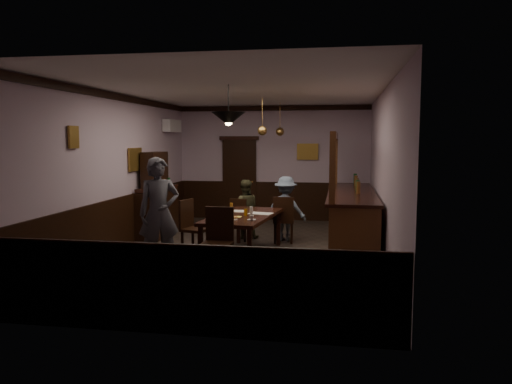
% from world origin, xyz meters
% --- Properties ---
extents(room, '(5.01, 8.01, 3.01)m').
position_xyz_m(room, '(0.00, 0.00, 1.50)').
color(room, '#2D2621').
rests_on(room, ground).
extents(dining_table, '(1.23, 2.29, 0.75)m').
position_xyz_m(dining_table, '(0.03, -0.20, 0.69)').
color(dining_table, black).
rests_on(dining_table, ground).
extents(chair_far_left, '(0.48, 0.48, 0.89)m').
position_xyz_m(chair_far_left, '(-0.30, 1.12, 0.49)').
color(chair_far_left, black).
rests_on(chair_far_left, ground).
extents(chair_far_right, '(0.45, 0.45, 0.96)m').
position_xyz_m(chair_far_right, '(0.62, 1.01, 0.53)').
color(chair_far_right, black).
rests_on(chair_far_right, ground).
extents(chair_near, '(0.46, 0.46, 1.05)m').
position_xyz_m(chair_near, '(-0.12, -1.51, 0.58)').
color(chair_near, black).
rests_on(chair_near, ground).
extents(chair_side, '(0.54, 0.54, 1.02)m').
position_xyz_m(chair_side, '(-0.92, -0.29, 0.56)').
color(chair_side, black).
rests_on(chair_side, ground).
extents(person_standing, '(0.80, 0.71, 1.83)m').
position_xyz_m(person_standing, '(-1.15, -1.33, 0.91)').
color(person_standing, '#4E4E59').
rests_on(person_standing, ground).
extents(person_seated_left, '(0.69, 0.59, 1.26)m').
position_xyz_m(person_seated_left, '(-0.26, 1.39, 0.63)').
color(person_seated_left, '#424027').
rests_on(person_seated_left, ground).
extents(person_seated_right, '(0.97, 0.70, 1.35)m').
position_xyz_m(person_seated_right, '(0.64, 1.29, 0.67)').
color(person_seated_right, slate).
rests_on(person_seated_right, ground).
extents(newspaper_left, '(0.43, 0.31, 0.01)m').
position_xyz_m(newspaper_left, '(-0.24, 0.21, 0.75)').
color(newspaper_left, silver).
rests_on(newspaper_left, dining_table).
extents(newspaper_right, '(0.47, 0.38, 0.01)m').
position_xyz_m(newspaper_right, '(0.32, -0.01, 0.75)').
color(newspaper_right, silver).
rests_on(newspaper_right, dining_table).
extents(napkin, '(0.16, 0.16, 0.00)m').
position_xyz_m(napkin, '(-0.03, -0.46, 0.75)').
color(napkin, '#F3E259').
rests_on(napkin, dining_table).
extents(saucer, '(0.15, 0.15, 0.01)m').
position_xyz_m(saucer, '(0.28, -0.76, 0.76)').
color(saucer, white).
rests_on(saucer, dining_table).
extents(coffee_cup, '(0.09, 0.09, 0.07)m').
position_xyz_m(coffee_cup, '(0.29, -0.81, 0.80)').
color(coffee_cup, white).
rests_on(coffee_cup, saucer).
extents(pastry_plate, '(0.22, 0.22, 0.01)m').
position_xyz_m(pastry_plate, '(-0.07, -0.78, 0.76)').
color(pastry_plate, white).
rests_on(pastry_plate, dining_table).
extents(pastry_ring_a, '(0.13, 0.13, 0.04)m').
position_xyz_m(pastry_ring_a, '(-0.13, -0.77, 0.79)').
color(pastry_ring_a, '#C68C47').
rests_on(pastry_ring_a, pastry_plate).
extents(pastry_ring_b, '(0.13, 0.13, 0.04)m').
position_xyz_m(pastry_ring_b, '(-0.03, -0.74, 0.79)').
color(pastry_ring_b, '#C68C47').
rests_on(pastry_ring_b, pastry_plate).
extents(soda_can, '(0.07, 0.07, 0.12)m').
position_xyz_m(soda_can, '(0.08, -0.27, 0.81)').
color(soda_can, '#FAA915').
rests_on(soda_can, dining_table).
extents(beer_glass, '(0.06, 0.06, 0.20)m').
position_xyz_m(beer_glass, '(-0.22, -0.09, 0.85)').
color(beer_glass, '#BF721E').
rests_on(beer_glass, dining_table).
extents(water_glass, '(0.06, 0.06, 0.15)m').
position_xyz_m(water_glass, '(0.17, -0.16, 0.82)').
color(water_glass, silver).
rests_on(water_glass, dining_table).
extents(pepper_mill, '(0.04, 0.04, 0.14)m').
position_xyz_m(pepper_mill, '(-0.44, -0.92, 0.82)').
color(pepper_mill, black).
rests_on(pepper_mill, dining_table).
extents(sideboard, '(0.50, 1.39, 1.84)m').
position_xyz_m(sideboard, '(-2.21, 1.34, 0.74)').
color(sideboard, black).
rests_on(sideboard, ground).
extents(bar_counter, '(0.93, 4.00, 2.24)m').
position_xyz_m(bar_counter, '(1.99, 1.06, 0.57)').
color(bar_counter, '#4C2A14').
rests_on(bar_counter, ground).
extents(door_back, '(0.90, 0.06, 2.10)m').
position_xyz_m(door_back, '(-0.90, 3.95, 1.05)').
color(door_back, black).
rests_on(door_back, ground).
extents(ac_unit, '(0.20, 0.85, 0.30)m').
position_xyz_m(ac_unit, '(-2.38, 2.90, 2.45)').
color(ac_unit, white).
rests_on(ac_unit, ground).
extents(picture_left_small, '(0.04, 0.28, 0.36)m').
position_xyz_m(picture_left_small, '(-2.46, -1.60, 2.15)').
color(picture_left_small, olive).
rests_on(picture_left_small, ground).
extents(picture_left_large, '(0.04, 0.62, 0.48)m').
position_xyz_m(picture_left_large, '(-2.46, 0.80, 1.70)').
color(picture_left_large, olive).
rests_on(picture_left_large, ground).
extents(picture_back, '(0.55, 0.04, 0.42)m').
position_xyz_m(picture_back, '(0.90, 3.96, 1.80)').
color(picture_back, olive).
rests_on(picture_back, ground).
extents(pendant_iron, '(0.56, 0.56, 0.66)m').
position_xyz_m(pendant_iron, '(-0.06, -1.00, 2.45)').
color(pendant_iron, black).
rests_on(pendant_iron, ground).
extents(pendant_brass_mid, '(0.20, 0.20, 0.81)m').
position_xyz_m(pendant_brass_mid, '(0.10, 1.52, 2.30)').
color(pendant_brass_mid, '#BF8C3F').
rests_on(pendant_brass_mid, ground).
extents(pendant_brass_far, '(0.20, 0.20, 0.81)m').
position_xyz_m(pendant_brass_far, '(0.30, 2.96, 2.30)').
color(pendant_brass_far, '#BF8C3F').
rests_on(pendant_brass_far, ground).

